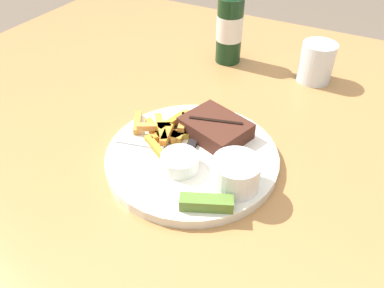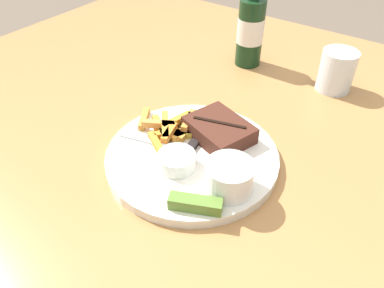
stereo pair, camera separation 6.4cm
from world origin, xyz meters
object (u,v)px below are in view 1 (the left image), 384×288
coleslaw_cup (236,172)px  fork_utensil (149,145)px  dipping_sauce_cup (177,160)px  drinking_glass (317,62)px  knife_utensil (195,138)px  pickle_spear (206,203)px  steak_portion (215,128)px  beer_bottle (230,26)px  dinner_plate (192,157)px

coleslaw_cup → fork_utensil: (-0.17, 0.02, -0.03)m
dipping_sauce_cup → drinking_glass: 0.45m
dipping_sauce_cup → knife_utensil: 0.08m
pickle_spear → fork_utensil: 0.17m
steak_portion → beer_bottle: beer_bottle is taller
drinking_glass → steak_portion: bearing=-108.0°
dinner_plate → steak_portion: 0.07m
dinner_plate → pickle_spear: (0.08, -0.10, 0.02)m
steak_portion → coleslaw_cup: (0.08, -0.10, 0.01)m
dinner_plate → coleslaw_cup: bearing=-20.7°
dipping_sauce_cup → beer_bottle: bearing=102.7°
dipping_sauce_cup → knife_utensil: bearing=95.6°
coleslaw_cup → drinking_glass: (0.02, 0.42, -0.00)m
coleslaw_cup → knife_utensil: size_ratio=0.46×
steak_portion → dipping_sauce_cup: bearing=-99.5°
dipping_sauce_cup → fork_utensil: bearing=162.1°
coleslaw_cup → dipping_sauce_cup: (-0.10, -0.01, -0.01)m
dinner_plate → dipping_sauce_cup: (-0.00, -0.04, 0.02)m
dipping_sauce_cup → fork_utensil: dipping_sauce_cup is taller
knife_utensil → drinking_glass: size_ratio=1.82×
steak_portion → dinner_plate: bearing=-101.7°
fork_utensil → drinking_glass: size_ratio=1.46×
steak_portion → fork_utensil: (-0.09, -0.08, -0.01)m
pickle_spear → drinking_glass: 0.49m
knife_utensil → steak_portion: bearing=-52.1°
beer_bottle → fork_utensil: bearing=-86.7°
coleslaw_cup → knife_utensil: bearing=146.2°
steak_portion → coleslaw_cup: size_ratio=1.79×
steak_portion → dipping_sauce_cup: steak_portion is taller
coleslaw_cup → drinking_glass: bearing=87.2°
coleslaw_cup → steak_portion: bearing=129.2°
pickle_spear → beer_bottle: bearing=110.3°
dinner_plate → pickle_spear: bearing=-52.2°
steak_portion → knife_utensil: (-0.03, -0.03, -0.01)m
steak_portion → knife_utensil: steak_portion is taller
dinner_plate → beer_bottle: beer_bottle is taller
dinner_plate → drinking_glass: drinking_glass is taller
dinner_plate → steak_portion: size_ratio=2.22×
dipping_sauce_cup → knife_utensil: (-0.01, 0.08, -0.01)m
dinner_plate → dipping_sauce_cup: bearing=-96.3°
coleslaw_cup → beer_bottle: 0.46m
dipping_sauce_cup → fork_utensil: 0.08m
steak_portion → coleslaw_cup: bearing=-50.8°
dinner_plate → knife_utensil: knife_utensil is taller
knife_utensil → dinner_plate: bearing=-171.2°
dipping_sauce_cup → beer_bottle: beer_bottle is taller
coleslaw_cup → drinking_glass: drinking_glass is taller
coleslaw_cup → drinking_glass: 0.42m
dinner_plate → drinking_glass: size_ratio=3.33×
beer_bottle → steak_portion: bearing=-70.1°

